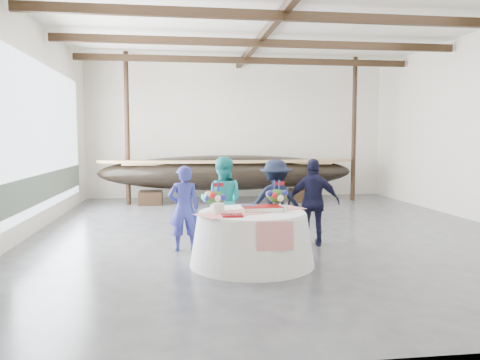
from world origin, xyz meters
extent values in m
cube|color=#3D3D42|center=(0.00, 0.00, 0.00)|extent=(10.00, 12.00, 0.01)
cube|color=silver|center=(0.00, 6.00, 2.25)|extent=(10.00, 0.02, 4.50)
cube|color=silver|center=(0.00, -6.00, 2.25)|extent=(10.00, 0.02, 4.50)
cube|color=silver|center=(-5.00, 0.00, 2.25)|extent=(0.02, 12.00, 4.50)
cube|color=white|center=(0.00, 0.00, 4.50)|extent=(10.00, 12.00, 0.01)
cube|color=black|center=(0.00, -1.00, 4.25)|extent=(9.80, 0.12, 0.18)
cube|color=black|center=(0.00, 1.50, 4.25)|extent=(9.80, 0.12, 0.18)
cube|color=black|center=(0.00, 4.00, 4.25)|extent=(9.80, 0.12, 0.18)
cube|color=black|center=(0.00, 0.00, 4.38)|extent=(0.15, 11.76, 0.15)
cylinder|color=black|center=(-3.50, 4.42, 2.25)|extent=(0.14, 0.14, 4.50)
cylinder|color=black|center=(3.50, 4.42, 2.25)|extent=(0.14, 0.14, 4.50)
cube|color=silver|center=(-4.95, 1.00, 2.00)|extent=(0.02, 7.00, 3.20)
cube|color=#596654|center=(-4.94, 1.00, 0.90)|extent=(0.02, 7.00, 0.60)
cube|color=black|center=(-2.85, 4.42, 0.20)|extent=(0.68, 0.88, 0.39)
cube|color=black|center=(1.84, 4.42, 0.20)|extent=(0.68, 0.88, 0.39)
ellipsoid|color=black|center=(-0.50, 4.42, 0.93)|extent=(7.82, 1.56, 1.08)
cube|color=#9E7A4C|center=(-0.50, 4.42, 1.22)|extent=(6.26, 1.03, 0.06)
cone|color=silver|center=(-0.90, -2.70, 0.40)|extent=(1.94, 1.94, 0.80)
cylinder|color=silver|center=(-0.90, -2.70, 0.81)|extent=(1.64, 1.64, 0.04)
cube|color=red|center=(-0.90, -2.70, 0.83)|extent=(1.85, 1.30, 0.01)
cube|color=white|center=(-0.75, -2.68, 0.87)|extent=(0.60, 0.40, 0.07)
cylinder|color=white|center=(-1.44, -2.85, 0.91)|extent=(0.18, 0.18, 0.16)
cylinder|color=white|center=(-1.44, -2.38, 0.94)|extent=(0.18, 0.18, 0.21)
cube|color=maroon|center=(-1.26, -3.12, 0.85)|extent=(0.30, 0.24, 0.03)
cone|color=silver|center=(-0.41, -2.82, 0.89)|extent=(0.09, 0.09, 0.12)
imported|color=navy|center=(-1.94, -1.65, 0.75)|extent=(0.58, 0.41, 1.49)
imported|color=#20A8A8|center=(-1.25, -1.41, 0.82)|extent=(0.88, 0.74, 1.63)
imported|color=black|center=(-0.24, -1.33, 0.79)|extent=(1.10, 0.74, 1.58)
imported|color=black|center=(0.42, -1.57, 0.80)|extent=(1.00, 0.60, 1.60)
camera|label=1|loc=(-2.05, -9.79, 1.95)|focal=35.00mm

